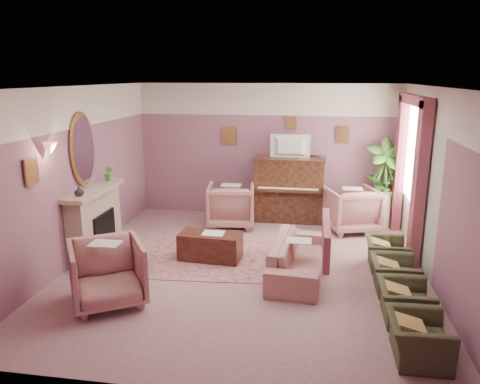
% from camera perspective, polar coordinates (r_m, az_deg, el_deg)
% --- Properties ---
extents(floor, '(5.50, 6.00, 0.01)m').
position_cam_1_polar(floor, '(7.46, 0.71, -9.33)').
color(floor, gray).
rests_on(floor, ground).
extents(ceiling, '(5.50, 6.00, 0.01)m').
position_cam_1_polar(ceiling, '(6.85, 0.78, 12.70)').
color(ceiling, white).
rests_on(ceiling, wall_back).
extents(wall_back, '(5.50, 0.02, 2.80)m').
position_cam_1_polar(wall_back, '(9.95, 3.32, 5.02)').
color(wall_back, '#71526C').
rests_on(wall_back, floor).
extents(wall_front, '(5.50, 0.02, 2.80)m').
position_cam_1_polar(wall_front, '(4.21, -5.39, -7.84)').
color(wall_front, '#71526C').
rests_on(wall_front, floor).
extents(wall_left, '(0.02, 6.00, 2.80)m').
position_cam_1_polar(wall_left, '(7.90, -19.40, 1.85)').
color(wall_left, '#71526C').
rests_on(wall_left, floor).
extents(wall_right, '(0.02, 6.00, 2.80)m').
position_cam_1_polar(wall_right, '(7.16, 23.05, 0.32)').
color(wall_right, '#71526C').
rests_on(wall_right, floor).
extents(picture_rail_band, '(5.50, 0.01, 0.65)m').
position_cam_1_polar(picture_rail_band, '(9.82, 3.40, 11.21)').
color(picture_rail_band, beige).
rests_on(picture_rail_band, wall_back).
extents(stripe_panel, '(0.01, 3.00, 2.15)m').
position_cam_1_polar(stripe_panel, '(8.47, 20.75, 0.26)').
color(stripe_panel, '#B5BDAE').
rests_on(stripe_panel, wall_right).
extents(fireplace_surround, '(0.30, 1.40, 1.10)m').
position_cam_1_polar(fireplace_surround, '(8.21, -17.28, -3.68)').
color(fireplace_surround, tan).
rests_on(fireplace_surround, floor).
extents(fireplace_inset, '(0.18, 0.72, 0.68)m').
position_cam_1_polar(fireplace_inset, '(8.21, -16.58, -4.72)').
color(fireplace_inset, black).
rests_on(fireplace_inset, floor).
extents(fire_ember, '(0.06, 0.54, 0.10)m').
position_cam_1_polar(fire_ember, '(8.25, -16.24, -5.93)').
color(fire_ember, '#E33F13').
rests_on(fire_ember, floor).
extents(mantel_shelf, '(0.40, 1.55, 0.07)m').
position_cam_1_polar(mantel_shelf, '(8.05, -17.38, 0.18)').
color(mantel_shelf, tan).
rests_on(mantel_shelf, fireplace_surround).
extents(hearth, '(0.55, 1.50, 0.02)m').
position_cam_1_polar(hearth, '(8.30, -15.76, -7.31)').
color(hearth, tan).
rests_on(hearth, floor).
extents(mirror_frame, '(0.04, 0.72, 1.20)m').
position_cam_1_polar(mirror_frame, '(7.98, -18.64, 4.96)').
color(mirror_frame, '#B28349').
rests_on(mirror_frame, wall_left).
extents(mirror_glass, '(0.01, 0.60, 1.06)m').
position_cam_1_polar(mirror_glass, '(7.97, -18.48, 4.96)').
color(mirror_glass, silver).
rests_on(mirror_glass, wall_left).
extents(sconce_shade, '(0.20, 0.20, 0.16)m').
position_cam_1_polar(sconce_shade, '(7.01, -22.12, 4.98)').
color(sconce_shade, '#FC9A87').
rests_on(sconce_shade, wall_left).
extents(piano, '(1.40, 0.60, 1.30)m').
position_cam_1_polar(piano, '(9.74, 5.98, 0.27)').
color(piano, '#3E2316').
rests_on(piano, floor).
extents(piano_keyshelf, '(1.30, 0.12, 0.06)m').
position_cam_1_polar(piano_keyshelf, '(9.39, 5.86, 0.18)').
color(piano_keyshelf, '#3E2316').
rests_on(piano_keyshelf, piano).
extents(piano_keys, '(1.20, 0.08, 0.02)m').
position_cam_1_polar(piano_keys, '(9.38, 5.87, 0.42)').
color(piano_keys, white).
rests_on(piano_keys, piano).
extents(piano_top, '(1.45, 0.65, 0.04)m').
position_cam_1_polar(piano_top, '(9.61, 6.08, 4.09)').
color(piano_top, '#3E2316').
rests_on(piano_top, piano).
extents(television, '(0.80, 0.12, 0.48)m').
position_cam_1_polar(television, '(9.51, 6.11, 5.76)').
color(television, black).
rests_on(television, piano).
extents(print_back_left, '(0.30, 0.03, 0.38)m').
position_cam_1_polar(print_back_left, '(9.98, -1.29, 6.92)').
color(print_back_left, '#B28349').
rests_on(print_back_left, wall_back).
extents(print_back_right, '(0.26, 0.03, 0.34)m').
position_cam_1_polar(print_back_right, '(9.82, 12.42, 6.83)').
color(print_back_right, '#B28349').
rests_on(print_back_right, wall_back).
extents(print_back_mid, '(0.22, 0.03, 0.26)m').
position_cam_1_polar(print_back_mid, '(9.79, 6.28, 8.35)').
color(print_back_mid, '#B28349').
rests_on(print_back_mid, wall_back).
extents(print_left_wall, '(0.03, 0.28, 0.36)m').
position_cam_1_polar(print_left_wall, '(6.81, -24.07, 2.32)').
color(print_left_wall, '#B28349').
rests_on(print_left_wall, wall_left).
extents(window_blind, '(0.03, 1.40, 1.80)m').
position_cam_1_polar(window_blind, '(8.58, 20.56, 4.72)').
color(window_blind, beige).
rests_on(window_blind, wall_right).
extents(curtain_left, '(0.16, 0.34, 2.60)m').
position_cam_1_polar(curtain_left, '(7.75, 21.00, 0.74)').
color(curtain_left, '#93424F').
rests_on(curtain_left, floor).
extents(curtain_right, '(0.16, 0.34, 2.60)m').
position_cam_1_polar(curtain_right, '(9.53, 18.86, 3.26)').
color(curtain_right, '#93424F').
rests_on(curtain_right, floor).
extents(pelmet, '(0.16, 2.20, 0.16)m').
position_cam_1_polar(pelmet, '(8.48, 20.53, 10.48)').
color(pelmet, '#93424F').
rests_on(pelmet, wall_right).
extents(mantel_plant, '(0.16, 0.16, 0.28)m').
position_cam_1_polar(mantel_plant, '(8.49, -15.77, 2.17)').
color(mantel_plant, '#3F822B').
rests_on(mantel_plant, mantel_shelf).
extents(mantel_vase, '(0.16, 0.16, 0.16)m').
position_cam_1_polar(mantel_vase, '(7.59, -19.03, 0.08)').
color(mantel_vase, beige).
rests_on(mantel_vase, mantel_shelf).
extents(area_rug, '(2.62, 1.97, 0.01)m').
position_cam_1_polar(area_rug, '(7.84, -2.84, -8.12)').
color(area_rug, '#9C6464').
rests_on(area_rug, floor).
extents(coffee_table, '(1.03, 0.57, 0.45)m').
position_cam_1_polar(coffee_table, '(7.76, -3.62, -6.63)').
color(coffee_table, '#3E1C14').
rests_on(coffee_table, floor).
extents(table_paper, '(0.35, 0.28, 0.01)m').
position_cam_1_polar(table_paper, '(7.67, -3.28, -5.05)').
color(table_paper, white).
rests_on(table_paper, coffee_table).
extents(sofa, '(0.64, 1.91, 0.77)m').
position_cam_1_polar(sofa, '(7.17, 7.14, -7.09)').
color(sofa, '#AD7671').
rests_on(sofa, floor).
extents(sofa_throw, '(0.10, 1.45, 0.53)m').
position_cam_1_polar(sofa_throw, '(7.10, 10.44, -5.61)').
color(sofa_throw, '#93424F').
rests_on(sofa_throw, sofa).
extents(floral_armchair_left, '(0.91, 0.91, 0.95)m').
position_cam_1_polar(floral_armchair_left, '(9.36, -1.10, -1.36)').
color(floral_armchair_left, '#AD7671').
rests_on(floral_armchair_left, floor).
extents(floral_armchair_right, '(0.91, 0.91, 0.95)m').
position_cam_1_polar(floral_armchair_right, '(9.33, 13.43, -1.80)').
color(floral_armchair_right, '#AD7671').
rests_on(floral_armchair_right, floor).
extents(floral_armchair_front, '(0.91, 0.91, 0.95)m').
position_cam_1_polar(floral_armchair_front, '(6.47, -15.90, -9.13)').
color(floral_armchair_front, '#AD7671').
rests_on(floral_armchair_front, floor).
extents(olive_chair_a, '(0.51, 0.73, 0.63)m').
position_cam_1_polar(olive_chair_a, '(5.52, 20.93, -15.65)').
color(olive_chair_a, '#3D4228').
rests_on(olive_chair_a, floor).
extents(olive_chair_b, '(0.51, 0.73, 0.63)m').
position_cam_1_polar(olive_chair_b, '(6.23, 19.45, -11.96)').
color(olive_chair_b, '#3D4228').
rests_on(olive_chair_b, floor).
extents(olive_chair_c, '(0.51, 0.73, 0.63)m').
position_cam_1_polar(olive_chair_c, '(6.97, 18.31, -9.03)').
color(olive_chair_c, '#3D4228').
rests_on(olive_chair_c, floor).
extents(olive_chair_d, '(0.51, 0.73, 0.63)m').
position_cam_1_polar(olive_chair_d, '(7.72, 17.40, -6.67)').
color(olive_chair_d, '#3D4228').
rests_on(olive_chair_d, floor).
extents(side_table, '(0.52, 0.52, 0.70)m').
position_cam_1_polar(side_table, '(9.79, 16.44, -2.00)').
color(side_table, beige).
rests_on(side_table, floor).
extents(side_plant_big, '(0.30, 0.30, 0.34)m').
position_cam_1_polar(side_plant_big, '(9.66, 16.65, 0.97)').
color(side_plant_big, '#3F822B').
rests_on(side_plant_big, side_table).
extents(side_plant_small, '(0.16, 0.16, 0.28)m').
position_cam_1_polar(side_plant_small, '(9.59, 17.42, 0.63)').
color(side_plant_small, '#3F822B').
rests_on(side_plant_small, side_table).
extents(palm_pot, '(0.34, 0.34, 0.34)m').
position_cam_1_polar(palm_pot, '(9.85, 16.85, -3.01)').
color(palm_pot, brown).
rests_on(palm_pot, floor).
extents(palm_plant, '(0.76, 0.76, 1.44)m').
position_cam_1_polar(palm_plant, '(9.64, 17.23, 2.05)').
color(palm_plant, '#3F822B').
rests_on(palm_plant, palm_pot).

